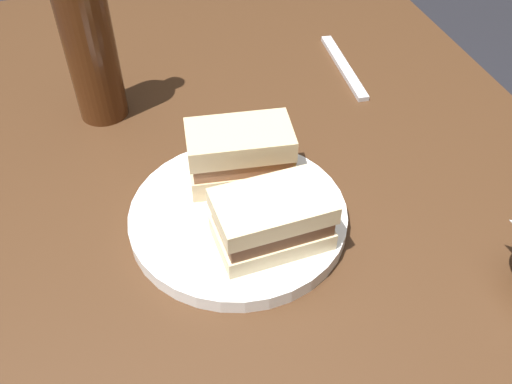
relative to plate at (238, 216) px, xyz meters
name	(u,v)px	position (x,y,z in m)	size (l,w,h in m)	color
dining_table	(268,354)	(-0.02, 0.05, -0.36)	(1.26, 0.79, 0.71)	#422816
plate	(238,216)	(0.00, 0.00, 0.00)	(0.24, 0.24, 0.02)	white
sandwich_half_left	(272,220)	(0.05, 0.02, 0.04)	(0.08, 0.12, 0.06)	beige
sandwich_half_right	(240,155)	(-0.05, 0.02, 0.04)	(0.08, 0.12, 0.07)	#CCB284
potato_wedge_front	(263,170)	(-0.05, 0.04, 0.02)	(0.04, 0.02, 0.01)	#AD702D
potato_wedge_middle	(271,206)	(0.01, 0.03, 0.02)	(0.06, 0.02, 0.02)	#AD702D
potato_wedge_back	(286,175)	(-0.03, 0.07, 0.02)	(0.05, 0.02, 0.02)	#AD702D
potato_wedge_left_edge	(284,189)	(-0.01, 0.06, 0.02)	(0.04, 0.02, 0.02)	#B77F33
potato_wedge_right_edge	(286,166)	(-0.05, 0.07, 0.02)	(0.04, 0.02, 0.02)	#B77F33
cider_bottle	(88,39)	(-0.25, -0.13, 0.10)	(0.07, 0.07, 0.28)	#47230F
fork	(343,66)	(-0.27, 0.24, -0.01)	(0.18, 0.02, 0.01)	silver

